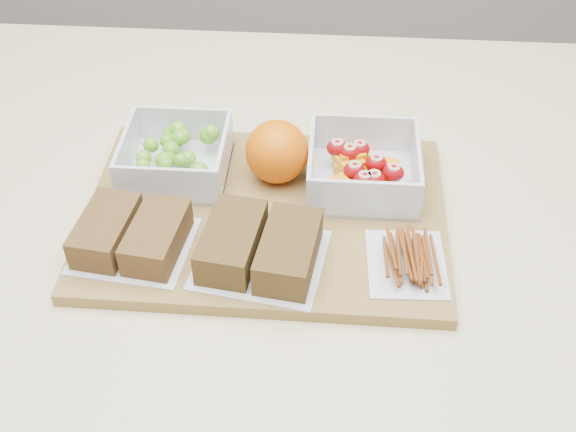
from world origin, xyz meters
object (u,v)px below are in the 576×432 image
cutting_board (266,215)px  sandwich_bag_center (260,247)px  fruit_container (362,170)px  pretzel_bag (407,257)px  grape_container (178,156)px  orange (277,152)px  sandwich_bag_left (132,234)px

cutting_board → sandwich_bag_center: (0.00, -0.08, 0.03)m
fruit_container → pretzel_bag: bearing=-70.0°
grape_container → orange: 0.12m
sandwich_bag_left → sandwich_bag_center: (0.14, -0.01, 0.00)m
fruit_container → sandwich_bag_center: size_ratio=0.86×
orange → sandwich_bag_center: size_ratio=0.50×
sandwich_bag_left → pretzel_bag: 0.30m
sandwich_bag_center → pretzel_bag: bearing=1.8°
grape_container → sandwich_bag_center: (0.12, -0.15, -0.00)m
orange → cutting_board: bearing=-97.6°
orange → pretzel_bag: (0.15, -0.14, -0.03)m
sandwich_bag_center → pretzel_bag: (0.16, 0.00, -0.01)m
sandwich_bag_left → pretzel_bag: (0.30, -0.01, -0.01)m
grape_container → cutting_board: bearing=-29.9°
cutting_board → fruit_container: fruit_container is taller
orange → sandwich_bag_center: 0.15m
cutting_board → pretzel_bag: pretzel_bag is taller
grape_container → orange: (0.12, -0.00, 0.02)m
orange → sandwich_bag_center: (-0.01, -0.14, -0.02)m
cutting_board → orange: bearing=82.8°
orange → pretzel_bag: 0.21m
fruit_container → sandwich_bag_center: (-0.11, -0.14, -0.00)m
orange → sandwich_bag_left: (-0.15, -0.13, -0.02)m
grape_container → fruit_container: bearing=-2.4°
cutting_board → pretzel_bag: (0.16, -0.08, 0.02)m
cutting_board → sandwich_bag_center: sandwich_bag_center is taller
cutting_board → sandwich_bag_center: size_ratio=2.74×
sandwich_bag_left → sandwich_bag_center: size_ratio=0.89×
cutting_board → pretzel_bag: 0.18m
fruit_container → orange: orange is taller
cutting_board → sandwich_bag_left: size_ratio=3.08×
grape_container → fruit_container: fruit_container is taller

